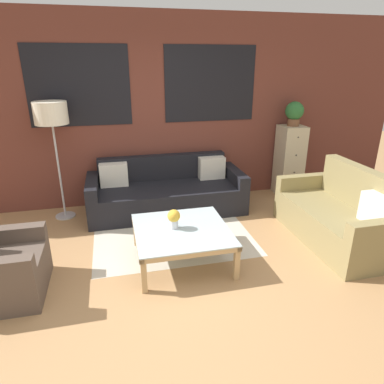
{
  "coord_description": "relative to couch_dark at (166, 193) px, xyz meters",
  "views": [
    {
      "loc": [
        -0.57,
        -2.79,
        2.13
      ],
      "look_at": [
        0.38,
        1.2,
        0.55
      ],
      "focal_mm": 32.0,
      "sensor_mm": 36.0,
      "label": 1
    }
  ],
  "objects": [
    {
      "name": "ground_plane",
      "position": [
        -0.16,
        -1.95,
        -0.28
      ],
      "size": [
        16.0,
        16.0,
        0.0
      ],
      "primitive_type": "plane",
      "color": "#AD7F51"
    },
    {
      "name": "wall_back_brick",
      "position": [
        -0.16,
        0.49,
        1.13
      ],
      "size": [
        8.4,
        0.09,
        2.8
      ],
      "color": "brown",
      "rests_on": "ground_plane"
    },
    {
      "name": "rug",
      "position": [
        -0.07,
        -0.8,
        -0.27
      ],
      "size": [
        1.99,
        1.58,
        0.0
      ],
      "color": "beige",
      "rests_on": "ground_plane"
    },
    {
      "name": "couch_dark",
      "position": [
        0.0,
        0.0,
        0.0
      ],
      "size": [
        2.27,
        0.88,
        0.78
      ],
      "color": "black",
      "rests_on": "ground_plane"
    },
    {
      "name": "settee_vintage",
      "position": [
        1.94,
        -1.42,
        0.03
      ],
      "size": [
        0.8,
        1.66,
        0.92
      ],
      "color": "olive",
      "rests_on": "ground_plane"
    },
    {
      "name": "coffee_table",
      "position": [
        -0.07,
        -1.44,
        0.07
      ],
      "size": [
        1.03,
        1.03,
        0.4
      ],
      "color": "silver",
      "rests_on": "ground_plane"
    },
    {
      "name": "floor_lamp",
      "position": [
        -1.48,
        0.11,
        1.16
      ],
      "size": [
        0.43,
        0.43,
        1.64
      ],
      "color": "#B2B2B7",
      "rests_on": "ground_plane"
    },
    {
      "name": "drawer_cabinet",
      "position": [
        2.11,
        0.22,
        0.3
      ],
      "size": [
        0.39,
        0.4,
        1.15
      ],
      "color": "#C6B793",
      "rests_on": "ground_plane"
    },
    {
      "name": "potted_plant",
      "position": [
        2.11,
        0.22,
        1.09
      ],
      "size": [
        0.29,
        0.29,
        0.38
      ],
      "color": "brown",
      "rests_on": "drawer_cabinet"
    },
    {
      "name": "flower_vase",
      "position": [
        -0.14,
        -1.41,
        0.25
      ],
      "size": [
        0.14,
        0.14,
        0.22
      ],
      "color": "silver",
      "rests_on": "coffee_table"
    }
  ]
}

